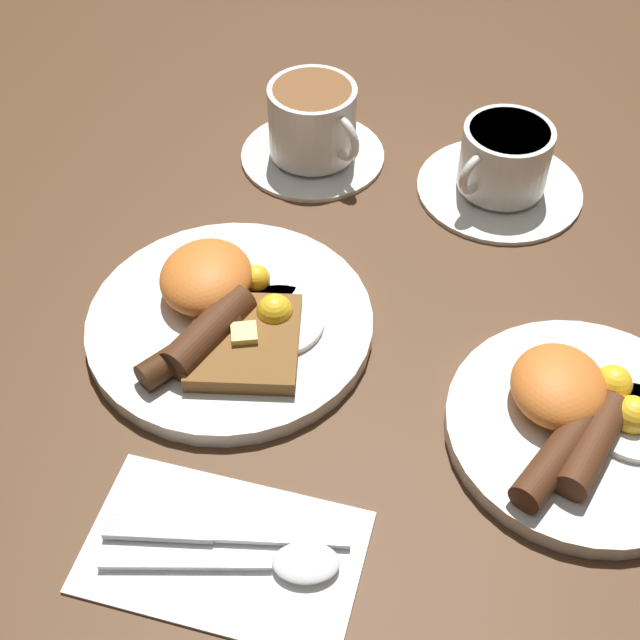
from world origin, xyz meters
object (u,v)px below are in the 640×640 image
object	(u,v)px
knife	(212,531)
spoon	(279,563)
teacup_far	(503,167)
breakfast_plate_near	(228,317)
breakfast_plate_far	(582,420)
teacup_near	(313,128)

from	to	relation	value
knife	spoon	size ratio (longest dim) A/B	1.05
teacup_far	knife	xyz separation A→B (m)	(0.40, -0.19, -0.02)
breakfast_plate_near	spoon	size ratio (longest dim) A/B	1.46
teacup_far	breakfast_plate_far	bearing A→B (deg)	12.82
teacup_near	spoon	size ratio (longest dim) A/B	0.89
breakfast_plate_near	teacup_near	world-z (taller)	teacup_near
breakfast_plate_near	knife	size ratio (longest dim) A/B	1.39
breakfast_plate_near	knife	world-z (taller)	breakfast_plate_near
breakfast_plate_near	teacup_near	size ratio (longest dim) A/B	1.63
breakfast_plate_near	teacup_far	size ratio (longest dim) A/B	1.48
teacup_near	knife	bearing A→B (deg)	-0.34
breakfast_plate_far	teacup_near	bearing A→B (deg)	-140.73
breakfast_plate_far	knife	distance (m)	0.28
breakfast_plate_far	teacup_near	size ratio (longest dim) A/B	1.43
knife	spoon	xyz separation A→B (m)	(0.02, 0.05, 0.00)
spoon	knife	bearing A→B (deg)	152.11
breakfast_plate_near	breakfast_plate_far	size ratio (longest dim) A/B	1.14
breakfast_plate_far	teacup_far	size ratio (longest dim) A/B	1.30
breakfast_plate_far	spoon	world-z (taller)	breakfast_plate_far
knife	breakfast_plate_far	bearing A→B (deg)	20.82
breakfast_plate_far	knife	xyz separation A→B (m)	(0.12, -0.25, -0.01)
teacup_near	teacup_far	distance (m)	0.19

